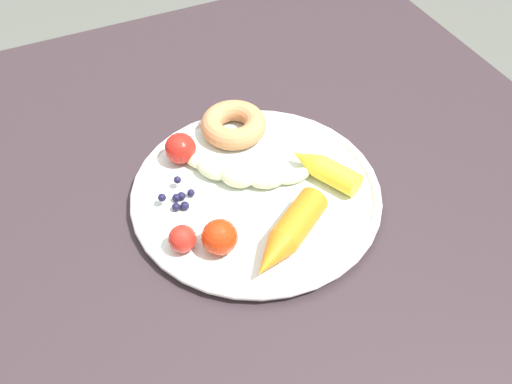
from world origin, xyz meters
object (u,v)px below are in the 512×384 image
object	(u,v)px
tomato_near	(180,148)
carrot_orange	(288,235)
banana	(239,173)
donut	(234,125)
dining_table	(212,234)
plate	(256,193)
blueberry_pile	(178,197)
tomato_mid	(182,239)
tomato_far	(220,237)
carrot_yellow	(324,169)

from	to	relation	value
tomato_near	carrot_orange	bearing A→B (deg)	-71.08
banana	donut	distance (m)	0.10
carrot_orange	tomato_near	world-z (taller)	tomato_near
dining_table	plate	world-z (taller)	plate
plate	blueberry_pile	world-z (taller)	blueberry_pile
donut	tomato_mid	size ratio (longest dim) A/B	2.78
dining_table	carrot_orange	size ratio (longest dim) A/B	8.18
donut	tomato_far	bearing A→B (deg)	-117.82
carrot_orange	tomato_mid	bearing A→B (deg)	157.16
plate	tomato_mid	world-z (taller)	tomato_mid
donut	tomato_near	bearing A→B (deg)	-166.46
carrot_yellow	tomato_mid	size ratio (longest dim) A/B	3.08
banana	tomato_mid	world-z (taller)	tomato_mid
banana	dining_table	bearing A→B (deg)	179.89
carrot_yellow	plate	bearing A→B (deg)	171.56
carrot_orange	carrot_yellow	world-z (taller)	carrot_orange
tomato_near	tomato_mid	xyz separation A→B (m)	(-0.05, -0.14, -0.00)
dining_table	banana	world-z (taller)	banana
plate	carrot_orange	bearing A→B (deg)	-91.07
banana	tomato_near	distance (m)	0.09
banana	tomato_mid	size ratio (longest dim) A/B	4.37
tomato_far	tomato_mid	bearing A→B (deg)	153.73
dining_table	tomato_near	world-z (taller)	tomato_near
dining_table	tomato_mid	world-z (taller)	tomato_mid
tomato_near	tomato_mid	world-z (taller)	tomato_near
plate	tomato_near	xyz separation A→B (m)	(-0.07, 0.10, 0.02)
banana	tomato_far	xyz separation A→B (m)	(-0.07, -0.09, 0.01)
plate	banana	size ratio (longest dim) A/B	2.22
plate	banana	world-z (taller)	banana
plate	carrot_yellow	world-z (taller)	carrot_yellow
blueberry_pile	tomato_near	size ratio (longest dim) A/B	1.16
carrot_yellow	tomato_far	distance (m)	0.18
carrot_yellow	blueberry_pile	distance (m)	0.20
tomato_far	carrot_orange	bearing A→B (deg)	-20.97
donut	tomato_mid	distance (m)	0.21
blueberry_pile	tomato_near	world-z (taller)	tomato_near
carrot_orange	tomato_far	distance (m)	0.08
carrot_orange	blueberry_pile	world-z (taller)	carrot_orange
banana	carrot_yellow	world-z (taller)	carrot_yellow
tomato_near	tomato_far	bearing A→B (deg)	-93.43
carrot_yellow	donut	bearing A→B (deg)	118.86
plate	blueberry_pile	distance (m)	0.10
banana	carrot_orange	bearing A→B (deg)	-85.95
donut	plate	bearing A→B (deg)	-99.44
banana	tomato_near	bearing A→B (deg)	129.80
tomato_mid	tomato_near	bearing A→B (deg)	70.97
carrot_orange	blueberry_pile	size ratio (longest dim) A/B	2.68
donut	blueberry_pile	bearing A→B (deg)	-142.02
carrot_orange	carrot_yellow	xyz separation A→B (m)	(0.10, 0.08, -0.00)
dining_table	tomato_far	size ratio (longest dim) A/B	24.93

